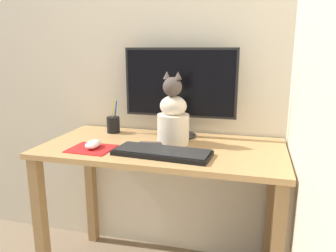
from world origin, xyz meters
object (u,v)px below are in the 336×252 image
object	(u,v)px
computer_mouse_left	(93,144)
pen_cup	(113,124)
monitor	(180,87)
keyboard	(162,152)
cat	(173,117)

from	to	relation	value
computer_mouse_left	pen_cup	xyz separation A→B (m)	(-0.04, 0.30, 0.02)
monitor	pen_cup	bearing A→B (deg)	-177.40
pen_cup	computer_mouse_left	bearing A→B (deg)	-83.24
monitor	keyboard	size ratio (longest dim) A/B	1.34
computer_mouse_left	cat	world-z (taller)	cat
computer_mouse_left	keyboard	bearing A→B (deg)	-0.62
monitor	pen_cup	size ratio (longest dim) A/B	3.28
monitor	pen_cup	distance (m)	0.42
monitor	cat	size ratio (longest dim) A/B	1.66
computer_mouse_left	cat	xyz separation A→B (m)	(0.33, 0.18, 0.11)
monitor	pen_cup	world-z (taller)	monitor
keyboard	computer_mouse_left	xyz separation A→B (m)	(-0.33, 0.00, 0.01)
computer_mouse_left	cat	distance (m)	0.39
computer_mouse_left	pen_cup	distance (m)	0.30
monitor	cat	bearing A→B (deg)	-90.21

